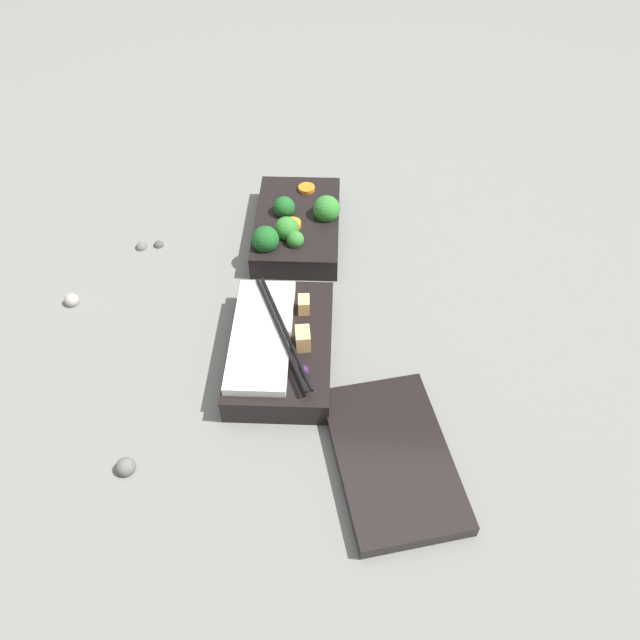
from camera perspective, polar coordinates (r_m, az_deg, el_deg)
The scene contains 8 objects.
ground_plane at distance 0.93m, azimuth -2.94°, elevation 2.21°, with size 3.00×3.00×0.00m, color slate.
bento_tray_vegetable at distance 1.01m, azimuth -2.13°, elevation 8.68°, with size 0.22×0.14×0.07m.
bento_tray_rice at distance 0.83m, azimuth -3.58°, elevation -2.34°, with size 0.22×0.13×0.06m.
bento_lid at distance 0.75m, azimuth 6.64°, elevation -12.37°, with size 0.21×0.13×0.02m, color black.
pebble_0 at distance 1.05m, azimuth -16.05°, elevation 6.57°, with size 0.02×0.02×0.02m, color #595651.
pebble_1 at distance 1.04m, azimuth -14.55°, elevation 6.78°, with size 0.02×0.02×0.02m, color #474442.
pebble_2 at distance 0.98m, azimuth -21.74°, elevation 1.68°, with size 0.02×0.02×0.02m, color gray.
pebble_3 at distance 0.78m, azimuth -17.35°, elevation -12.71°, with size 0.02×0.02×0.02m, color #595651.
Camera 1 is at (0.65, 0.07, 0.66)m, focal length 35.00 mm.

